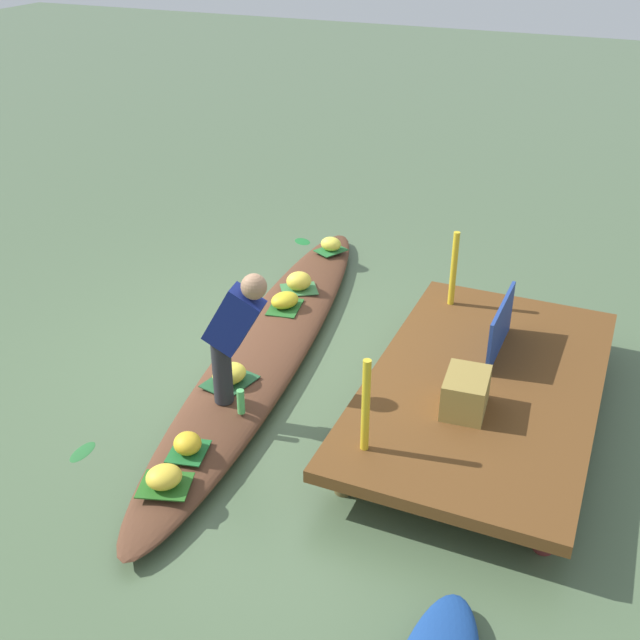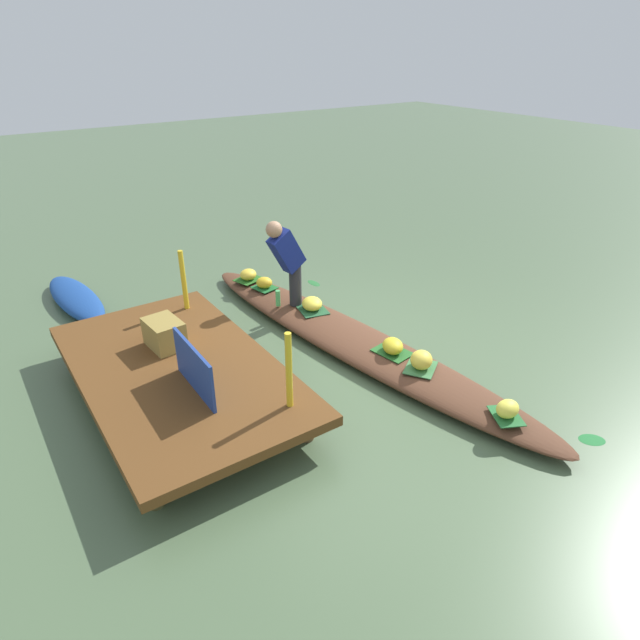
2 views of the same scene
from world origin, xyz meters
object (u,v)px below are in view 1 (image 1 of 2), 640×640
at_px(vendor_boat, 267,347).
at_px(banana_bunch_1, 331,244).
at_px(banana_bunch_2, 229,374).
at_px(banana_bunch_5, 285,300).
at_px(banana_bunch_4, 187,443).
at_px(produce_crate, 466,393).
at_px(banana_bunch_0, 164,477).
at_px(vendor_person, 234,330).
at_px(banana_bunch_3, 299,281).
at_px(market_banner, 500,327).
at_px(water_bottle, 241,402).

bearing_deg(vendor_boat, banana_bunch_1, 178.51).
relative_size(banana_bunch_2, banana_bunch_5, 1.04).
bearing_deg(banana_bunch_1, banana_bunch_2, 5.03).
distance_m(banana_bunch_4, banana_bunch_5, 2.37).
relative_size(banana_bunch_1, banana_bunch_5, 0.82).
relative_size(banana_bunch_5, produce_crate, 0.66).
relative_size(vendor_boat, banana_bunch_0, 21.85).
xyz_separation_m(banana_bunch_1, vendor_person, (3.11, 0.46, 0.60)).
xyz_separation_m(banana_bunch_2, banana_bunch_5, (-1.40, -0.14, -0.00)).
bearing_deg(produce_crate, banana_bunch_2, -85.78).
height_order(banana_bunch_4, banana_bunch_5, banana_bunch_5).
bearing_deg(banana_bunch_1, banana_bunch_3, 4.04).
relative_size(banana_bunch_0, banana_bunch_5, 0.87).
relative_size(banana_bunch_4, market_banner, 0.26).
relative_size(vendor_person, produce_crate, 2.70).
distance_m(banana_bunch_2, vendor_person, 0.68).
height_order(vendor_boat, water_bottle, water_bottle).
relative_size(vendor_boat, market_banner, 6.45).
bearing_deg(vendor_person, banana_bunch_5, -167.83).
bearing_deg(banana_bunch_0, vendor_boat, -172.95).
height_order(banana_bunch_1, banana_bunch_2, same).
bearing_deg(banana_bunch_2, vendor_person, 41.33).
bearing_deg(market_banner, banana_bunch_0, -36.05).
bearing_deg(banana_bunch_3, banana_bunch_2, 5.61).
xyz_separation_m(banana_bunch_4, produce_crate, (-1.09, 1.81, 0.25)).
bearing_deg(banana_bunch_5, water_bottle, 14.25).
relative_size(vendor_boat, banana_bunch_1, 23.38).
bearing_deg(banana_bunch_1, market_banner, 52.30).
bearing_deg(produce_crate, market_banner, 176.50).
distance_m(banana_bunch_1, produce_crate, 3.53).
relative_size(banana_bunch_4, produce_crate, 0.51).
relative_size(banana_bunch_0, market_banner, 0.30).
bearing_deg(vendor_boat, banana_bunch_5, -177.85).
bearing_deg(vendor_person, banana_bunch_1, -171.55).
bearing_deg(banana_bunch_4, banana_bunch_5, -172.35).
xyz_separation_m(banana_bunch_0, banana_bunch_3, (-3.15, -0.40, 0.02)).
distance_m(banana_bunch_4, water_bottle, 0.61).
xyz_separation_m(vendor_boat, banana_bunch_1, (-2.08, -0.21, 0.19)).
height_order(banana_bunch_5, market_banner, market_banner).
distance_m(banana_bunch_5, produce_crate, 2.48).
distance_m(banana_bunch_0, produce_crate, 2.31).
bearing_deg(banana_bunch_5, banana_bunch_0, 7.57).
height_order(banana_bunch_1, water_bottle, water_bottle).
bearing_deg(banana_bunch_4, vendor_person, 176.94).
height_order(banana_bunch_0, water_bottle, water_bottle).
bearing_deg(market_banner, banana_bunch_1, -126.97).
bearing_deg(produce_crate, vendor_boat, -107.65).
bearing_deg(banana_bunch_5, banana_bunch_4, 7.65).
bearing_deg(produce_crate, banana_bunch_3, -127.70).
bearing_deg(vendor_person, produce_crate, 102.23).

